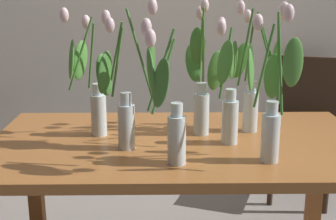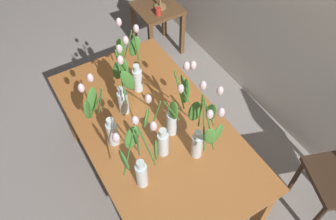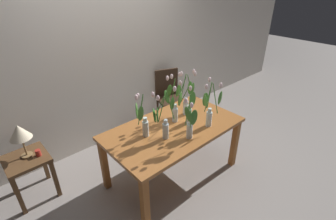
# 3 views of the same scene
# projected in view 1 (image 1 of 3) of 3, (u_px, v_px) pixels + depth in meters

# --- Properties ---
(dining_table) EXTENTS (1.60, 0.90, 0.74)m
(dining_table) POSITION_uv_depth(u_px,v_px,m) (179.00, 160.00, 1.97)
(dining_table) COLOR #A3602D
(dining_table) RESTS_ON ground
(tulip_vase_0) EXTENTS (0.17, 0.19, 0.55)m
(tulip_vase_0) POSITION_uv_depth(u_px,v_px,m) (91.00, 94.00, 1.96)
(tulip_vase_0) COLOR silver
(tulip_vase_0) RESTS_ON dining_table
(tulip_vase_1) EXTENTS (0.16, 0.17, 0.53)m
(tulip_vase_1) POSITION_uv_depth(u_px,v_px,m) (170.00, 117.00, 1.61)
(tulip_vase_1) COLOR silver
(tulip_vase_1) RESTS_ON dining_table
(tulip_vase_2) EXTENTS (0.11, 0.19, 0.58)m
(tulip_vase_2) POSITION_uv_depth(u_px,v_px,m) (200.00, 90.00, 2.01)
(tulip_vase_2) COLOR silver
(tulip_vase_2) RESTS_ON dining_table
(tulip_vase_3) EXTENTS (0.26, 0.19, 0.57)m
(tulip_vase_3) POSITION_uv_depth(u_px,v_px,m) (254.00, 80.00, 2.03)
(tulip_vase_3) COLOR silver
(tulip_vase_3) RESTS_ON dining_table
(tulip_vase_4) EXTENTS (0.26, 0.17, 0.59)m
(tulip_vase_4) POSITION_uv_depth(u_px,v_px,m) (124.00, 96.00, 1.81)
(tulip_vase_4) COLOR silver
(tulip_vase_4) RESTS_ON dining_table
(tulip_vase_5) EXTENTS (0.13, 0.26, 0.51)m
(tulip_vase_5) POSITION_uv_depth(u_px,v_px,m) (227.00, 101.00, 1.87)
(tulip_vase_5) COLOR silver
(tulip_vase_5) RESTS_ON dining_table
(tulip_vase_6) EXTENTS (0.18, 0.24, 0.58)m
(tulip_vase_6) POSITION_uv_depth(u_px,v_px,m) (271.00, 104.00, 1.65)
(tulip_vase_6) COLOR silver
(tulip_vase_6) RESTS_ON dining_table
(dining_chair) EXTENTS (0.51, 0.51, 0.93)m
(dining_chair) POSITION_uv_depth(u_px,v_px,m) (305.00, 120.00, 3.03)
(dining_chair) COLOR #382619
(dining_chair) RESTS_ON ground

